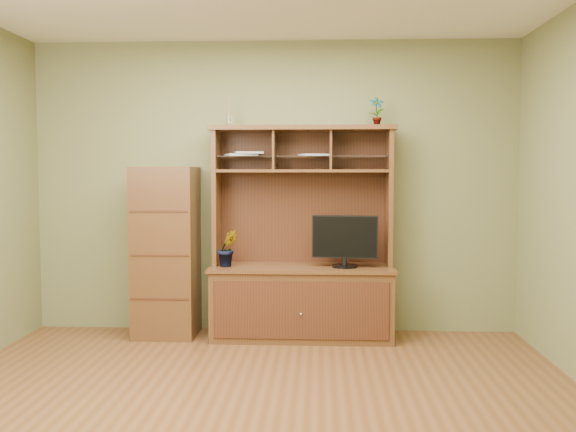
{
  "coord_description": "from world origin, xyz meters",
  "views": [
    {
      "loc": [
        0.43,
        -3.98,
        1.49
      ],
      "look_at": [
        0.17,
        1.2,
        1.13
      ],
      "focal_mm": 40.0,
      "sensor_mm": 36.0,
      "label": 1
    }
  ],
  "objects": [
    {
      "name": "room",
      "position": [
        0.0,
        0.0,
        1.35
      ],
      "size": [
        4.54,
        4.04,
        2.74
      ],
      "color": "brown",
      "rests_on": "ground"
    },
    {
      "name": "media_hutch",
      "position": [
        0.27,
        1.73,
        0.52
      ],
      "size": [
        1.66,
        0.61,
        1.9
      ],
      "color": "#472714",
      "rests_on": "room"
    },
    {
      "name": "orchid_plant",
      "position": [
        -0.39,
        1.65,
        0.81
      ],
      "size": [
        0.22,
        0.2,
        0.33
      ],
      "primitive_type": "imported",
      "rotation": [
        0.0,
        0.0,
        0.34
      ],
      "color": "#2E6121",
      "rests_on": "media_hutch"
    },
    {
      "name": "magazines",
      "position": [
        -0.05,
        1.8,
        1.65
      ],
      "size": [
        0.98,
        0.29,
        0.04
      ],
      "color": "#A7A7AC",
      "rests_on": "media_hutch"
    },
    {
      "name": "side_cabinet",
      "position": [
        -0.96,
        1.73,
        0.77
      ],
      "size": [
        0.55,
        0.5,
        1.54
      ],
      "color": "#472714",
      "rests_on": "room"
    },
    {
      "name": "reed_diffuser",
      "position": [
        -0.39,
        1.8,
        2.01
      ],
      "size": [
        0.05,
        0.05,
        0.27
      ],
      "color": "silver",
      "rests_on": "media_hutch"
    },
    {
      "name": "monitor",
      "position": [
        0.65,
        1.65,
        0.89
      ],
      "size": [
        0.58,
        0.22,
        0.46
      ],
      "rotation": [
        0.0,
        0.0,
        -0.13
      ],
      "color": "black",
      "rests_on": "media_hutch"
    },
    {
      "name": "top_plant",
      "position": [
        0.93,
        1.8,
        2.03
      ],
      "size": [
        0.15,
        0.11,
        0.26
      ],
      "primitive_type": "imported",
      "rotation": [
        0.0,
        0.0,
        0.15
      ],
      "color": "#3D6824",
      "rests_on": "media_hutch"
    }
  ]
}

